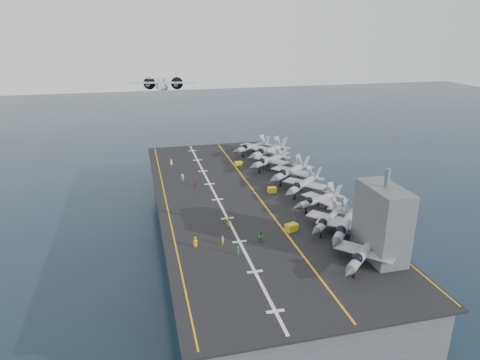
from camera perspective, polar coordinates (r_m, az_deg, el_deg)
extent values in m
plane|color=#142135|center=(98.81, 0.56, -7.88)|extent=(500.00, 500.00, 0.00)
cube|color=#56595E|center=(96.59, 0.57, -5.25)|extent=(36.00, 90.00, 10.00)
cube|color=black|center=(94.51, 0.58, -2.39)|extent=(38.00, 92.00, 0.40)
cube|color=gold|center=(95.17, 2.33, -2.11)|extent=(0.35, 90.00, 0.02)
cube|color=silver|center=(93.23, -3.00, -2.60)|extent=(0.50, 90.00, 0.02)
cube|color=gold|center=(92.00, -9.75, -3.19)|extent=(0.25, 90.00, 0.02)
cube|color=gold|center=(100.33, 10.87, -1.28)|extent=(0.25, 90.00, 0.02)
imported|color=#F5B20E|center=(73.86, -5.98, -8.21)|extent=(1.24, 0.93, 1.88)
imported|color=yellow|center=(74.30, -2.31, -8.04)|extent=(1.15, 1.13, 1.61)
imported|color=yellow|center=(80.24, -1.47, -5.68)|extent=(1.29, 1.41, 1.95)
imported|color=silver|center=(105.03, -7.68, 0.34)|extent=(1.17, 1.20, 1.67)
imported|color=red|center=(100.93, -5.99, -0.42)|extent=(1.08, 1.16, 1.61)
imported|color=silver|center=(117.47, -9.15, 2.35)|extent=(1.10, 0.88, 1.60)
imported|color=green|center=(71.11, -0.25, -9.37)|extent=(1.03, 1.18, 1.65)
imported|color=#268C33|center=(75.14, 2.81, -7.53)|extent=(1.44, 1.20, 2.05)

